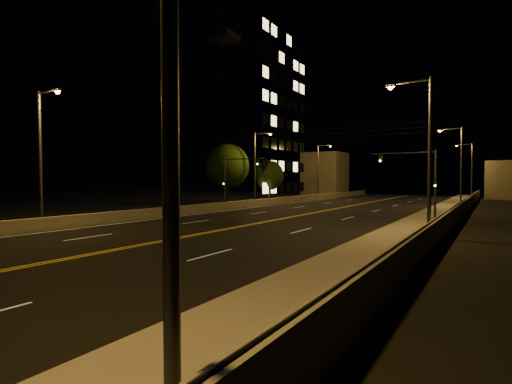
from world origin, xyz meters
The scene contains 22 objects.
road centered at (0.00, 20.00, 0.01)m, with size 18.00×120.00×0.02m, color black.
sidewalk centered at (10.80, 20.00, 0.15)m, with size 3.60×120.00×0.30m, color gray.
curb centered at (8.93, 20.00, 0.07)m, with size 0.14×120.00×0.15m, color gray.
parapet_wall centered at (12.45, 20.00, 0.80)m, with size 0.30×120.00×1.00m, color gray.
jersey_barrier centered at (-9.41, 20.00, 0.43)m, with size 0.45×120.00×0.87m, color gray.
distant_building_right centered at (16.50, 73.33, 3.16)m, with size 6.00×10.00×6.32m, color gray.
distant_building_left centered at (-16.00, 73.40, 4.49)m, with size 8.00×8.00×8.99m, color gray.
parapet_rail centered at (12.45, 20.00, 1.33)m, with size 0.06×0.06×120.00m, color black.
lane_markings centered at (0.00, 19.93, 0.02)m, with size 17.32×116.00×0.00m.
streetlight_0 centered at (11.52, 1.02, 5.24)m, with size 2.55×0.28×9.07m.
streetlight_1 centered at (11.52, 20.89, 5.24)m, with size 2.55×0.28×9.07m.
streetlight_2 centered at (11.52, 44.42, 5.24)m, with size 2.55×0.28×9.07m.
streetlight_3 centered at (11.52, 66.42, 5.24)m, with size 2.55×0.28×9.07m.
streetlight_4 centered at (-9.92, 10.78, 5.24)m, with size 2.55×0.28×9.07m.
streetlight_5 centered at (-9.92, 36.65, 5.24)m, with size 2.55×0.28×9.07m.
streetlight_6 centered at (-9.92, 56.11, 5.24)m, with size 2.55×0.28×9.07m.
traffic_signal_right centered at (9.95, 30.02, 3.62)m, with size 5.11×0.31×5.67m.
traffic_signal_left centered at (-8.75, 30.02, 3.62)m, with size 5.11×0.31×5.67m.
overhead_wires centered at (0.00, 29.50, 7.40)m, with size 22.00×0.03×0.83m.
building_tower centered at (-25.18, 50.06, 13.77)m, with size 24.00×15.00×28.68m.
tree_0 centered at (-14.68, 36.86, 5.02)m, with size 5.88×5.88×7.97m.
tree_1 centered at (-13.84, 46.04, 3.90)m, with size 4.57×4.57×6.19m.
Camera 1 is at (14.90, -1.99, 3.33)m, focal length 26.00 mm.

